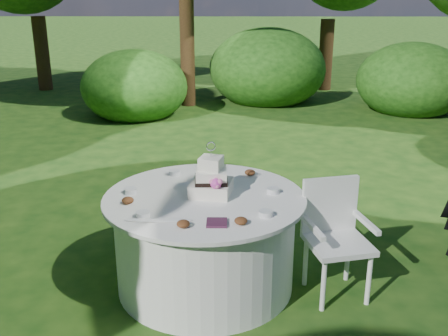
{
  "coord_description": "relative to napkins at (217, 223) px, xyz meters",
  "views": [
    {
      "loc": [
        0.2,
        -3.72,
        2.3
      ],
      "look_at": [
        0.15,
        0.0,
        1.0
      ],
      "focal_mm": 42.0,
      "sensor_mm": 36.0,
      "label": 1
    }
  ],
  "objects": [
    {
      "name": "feather_plume",
      "position": [
        -0.41,
        0.04,
        -0.0
      ],
      "size": [
        0.48,
        0.07,
        0.01
      ],
      "primitive_type": "ellipsoid",
      "color": "silver",
      "rests_on": "table"
    },
    {
      "name": "ground",
      "position": [
        -0.11,
        0.5,
        -0.78
      ],
      "size": [
        80.0,
        80.0,
        0.0
      ],
      "primitive_type": "plane",
      "color": "#153B10",
      "rests_on": "ground"
    },
    {
      "name": "napkins",
      "position": [
        0.0,
        0.0,
        0.0
      ],
      "size": [
        0.14,
        0.14,
        0.02
      ],
      "primitive_type": "cube",
      "color": "#411C33",
      "rests_on": "table"
    },
    {
      "name": "table",
      "position": [
        -0.11,
        0.5,
        -0.39
      ],
      "size": [
        1.56,
        1.56,
        0.77
      ],
      "color": "white",
      "rests_on": "ground"
    },
    {
      "name": "petal_cups",
      "position": [
        -0.12,
        0.32,
        0.02
      ],
      "size": [
        1.02,
        1.12,
        0.05
      ],
      "color": "#562D16",
      "rests_on": "table"
    },
    {
      "name": "chair",
      "position": [
        0.9,
        0.44,
        -0.26
      ],
      "size": [
        0.55,
        0.54,
        0.91
      ],
      "color": "silver",
      "rests_on": "ground"
    },
    {
      "name": "votives",
      "position": [
        -0.17,
        0.47,
        0.01
      ],
      "size": [
        1.21,
        0.97,
        0.04
      ],
      "color": "silver",
      "rests_on": "table"
    },
    {
      "name": "cake",
      "position": [
        -0.06,
        0.54,
        0.1
      ],
      "size": [
        0.35,
        0.35,
        0.42
      ],
      "color": "silver",
      "rests_on": "table"
    }
  ]
}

